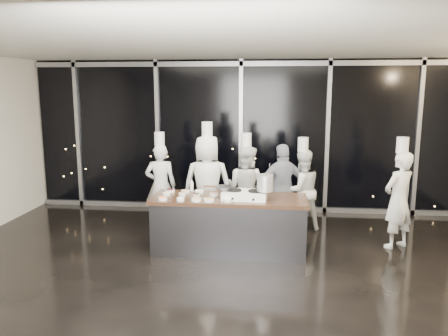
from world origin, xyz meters
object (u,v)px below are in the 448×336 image
object	(u,v)px
frying_pan	(223,187)
stock_pot	(265,183)
chef_left	(207,184)
chef_side	(399,199)
demo_counter	(229,224)
chef_right	(302,190)
chef_center	(246,187)
chef_far_left	(161,185)
stove	(245,195)
guest	(283,188)

from	to	relation	value
frying_pan	stock_pot	xyz separation A→B (m)	(0.67, -0.07, 0.10)
frying_pan	chef_left	world-z (taller)	chef_left
stock_pot	chef_side	distance (m)	2.27
demo_counter	chef_right	xyz separation A→B (m)	(1.22, 1.24, 0.31)
frying_pan	chef_center	xyz separation A→B (m)	(0.30, 1.19, -0.26)
chef_far_left	stove	bearing A→B (deg)	132.99
stock_pot	chef_right	size ratio (longest dim) A/B	0.15
chef_far_left	chef_right	xyz separation A→B (m)	(2.64, 0.08, -0.05)
stock_pot	chef_center	xyz separation A→B (m)	(-0.37, 1.26, -0.37)
frying_pan	chef_center	size ratio (longest dim) A/B	0.25
stock_pot	chef_left	size ratio (longest dim) A/B	0.12
stock_pot	chef_side	size ratio (longest dim) A/B	0.14
chef_far_left	guest	world-z (taller)	chef_far_left
chef_far_left	frying_pan	bearing A→B (deg)	127.33
frying_pan	stock_pot	size ratio (longest dim) A/B	1.80
chef_center	chef_side	size ratio (longest dim) A/B	0.98
chef_right	chef_side	distance (m)	1.69
stove	frying_pan	world-z (taller)	frying_pan
demo_counter	chef_far_left	size ratio (longest dim) A/B	1.36
chef_side	stove	bearing A→B (deg)	-22.52
chef_far_left	demo_counter	bearing A→B (deg)	129.97
stove	frying_pan	distance (m)	0.37
chef_left	stove	bearing A→B (deg)	119.46
stove	chef_far_left	distance (m)	2.08
frying_pan	chef_side	bearing A→B (deg)	14.08
demo_counter	stove	size ratio (longest dim) A/B	3.45
chef_far_left	chef_center	size ratio (longest dim) A/B	1.00
chef_far_left	chef_left	size ratio (longest dim) A/B	0.89
chef_far_left	guest	distance (m)	2.29
stove	chef_left	world-z (taller)	chef_left
stove	chef_left	size ratio (longest dim) A/B	0.35
chef_far_left	chef_right	world-z (taller)	chef_far_left
chef_right	guest	bearing A→B (deg)	-5.13
demo_counter	chef_left	world-z (taller)	chef_left
frying_pan	guest	bearing A→B (deg)	53.88
chef_side	chef_right	bearing A→B (deg)	-61.64
guest	chef_side	distance (m)	1.97
stock_pot	chef_center	bearing A→B (deg)	106.37
stock_pot	chef_right	xyz separation A→B (m)	(0.65, 1.34, -0.40)
guest	chef_side	xyz separation A→B (m)	(1.86, -0.65, 0.02)
stock_pot	chef_far_left	world-z (taller)	chef_far_left
chef_center	chef_side	world-z (taller)	chef_side
frying_pan	chef_far_left	bearing A→B (deg)	141.78
chef_center	chef_right	world-z (taller)	chef_center
frying_pan	chef_left	size ratio (longest dim) A/B	0.22
frying_pan	guest	xyz separation A→B (m)	(0.97, 1.16, -0.25)
frying_pan	guest	world-z (taller)	guest
stove	chef_center	world-z (taller)	chef_center
stove	chef_side	size ratio (longest dim) A/B	0.39
demo_counter	chef_left	size ratio (longest dim) A/B	1.22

